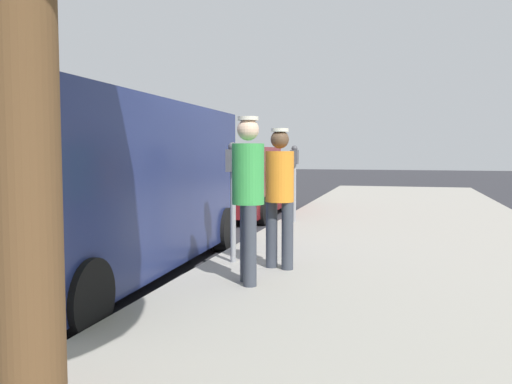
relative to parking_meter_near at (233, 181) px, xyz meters
The scene contains 9 objects.
ground_plane 1.80m from the parking_meter_near, behind, with size 80.00×80.00×0.00m, color #2D2D33.
sidewalk_slab 2.42m from the parking_meter_near, ahead, with size 5.00×32.00×0.15m, color #9E998E.
parking_meter_near is the anchor object (origin of this frame).
parking_meter_far 4.10m from the parking_meter_near, 90.00° to the left, with size 0.14×0.18×1.52m.
pedestrian_in_green 1.15m from the parking_meter_near, 64.80° to the right, with size 0.34×0.34×1.77m.
pedestrian_in_orange 0.69m from the parking_meter_near, 18.12° to the right, with size 0.35×0.34×1.68m.
parked_van 1.61m from the parking_meter_near, 158.47° to the right, with size 2.28×5.26×2.15m.
parked_sedan_ahead 6.33m from the parking_meter_near, 105.38° to the left, with size 2.02×4.44×1.65m.
fire_hydrant 4.12m from the parking_meter_near, 88.59° to the right, with size 0.24×0.24×0.86m.
Camera 1 is at (3.39, -6.41, 1.56)m, focal length 38.39 mm.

